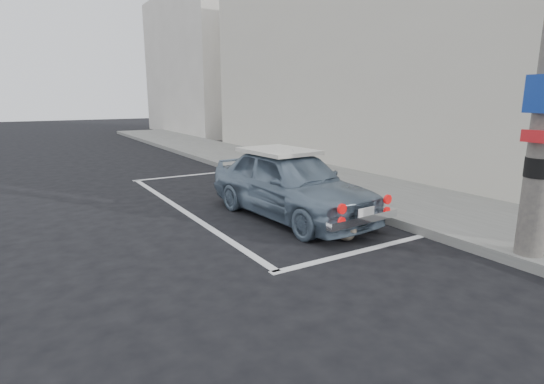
{
  "coord_description": "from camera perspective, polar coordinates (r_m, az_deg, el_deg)",
  "views": [
    {
      "loc": [
        -3.56,
        -4.74,
        2.17
      ],
      "look_at": [
        -0.29,
        0.63,
        0.75
      ],
      "focal_mm": 28.0,
      "sensor_mm": 36.0,
      "label": 1
    }
  ],
  "objects": [
    {
      "name": "pline_front",
      "position": [
        12.14,
        -11.31,
        2.19
      ],
      "size": [
        3.0,
        0.12,
        0.01
      ],
      "primitive_type": "cube",
      "color": "silver",
      "rests_on": "ground"
    },
    {
      "name": "building_far",
      "position": [
        26.71,
        -9.91,
        16.45
      ],
      "size": [
        3.5,
        10.0,
        8.0
      ],
      "primitive_type": "cube",
      "color": "beige",
      "rests_on": "ground"
    },
    {
      "name": "sidewalk",
      "position": [
        9.77,
        13.42,
        -0.02
      ],
      "size": [
        2.8,
        40.0,
        0.15
      ],
      "primitive_type": "cube",
      "color": "slate",
      "rests_on": "ground"
    },
    {
      "name": "pline_rear",
      "position": [
        6.25,
        11.76,
        -7.81
      ],
      "size": [
        3.0,
        0.12,
        0.01
      ],
      "primitive_type": "cube",
      "color": "silver",
      "rests_on": "ground"
    },
    {
      "name": "ground",
      "position": [
        6.31,
        5.28,
        -7.44
      ],
      "size": [
        80.0,
        80.0,
        0.0
      ],
      "primitive_type": "plane",
      "color": "black",
      "rests_on": "ground"
    },
    {
      "name": "shop_building",
      "position": [
        13.26,
        17.98,
        17.82
      ],
      "size": [
        3.5,
        18.0,
        7.0
      ],
      "color": "beige",
      "rests_on": "ground"
    },
    {
      "name": "pline_side",
      "position": [
        8.46,
        -11.97,
        -2.39
      ],
      "size": [
        0.12,
        7.0,
        0.01
      ],
      "primitive_type": "cube",
      "color": "silver",
      "rests_on": "ground"
    },
    {
      "name": "cat",
      "position": [
        6.64,
        9.87,
        -5.34
      ],
      "size": [
        0.24,
        0.54,
        0.29
      ],
      "rotation": [
        0.0,
        0.0,
        0.01
      ],
      "color": "#66584D",
      "rests_on": "ground"
    },
    {
      "name": "retro_coupe",
      "position": [
        7.7,
        2.48,
        1.21
      ],
      "size": [
        1.74,
        3.78,
        1.25
      ],
      "rotation": [
        0.0,
        0.0,
        0.07
      ],
      "color": "slate",
      "rests_on": "ground"
    }
  ]
}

